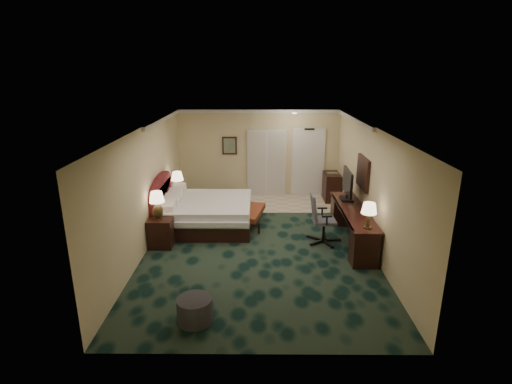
{
  "coord_description": "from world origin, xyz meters",
  "views": [
    {
      "loc": [
        0.0,
        -8.5,
        3.93
      ],
      "look_at": [
        -0.06,
        0.6,
        1.07
      ],
      "focal_mm": 28.0,
      "sensor_mm": 36.0,
      "label": 1
    }
  ],
  "objects_px": {
    "ottoman": "(195,310)",
    "desk_chair": "(324,219)",
    "tv": "(347,185)",
    "minibar": "(331,187)",
    "nightstand_far": "(178,203)",
    "desk": "(352,226)",
    "bed": "(208,214)",
    "bed_bench": "(252,218)",
    "lamp_far": "(178,183)",
    "nightstand_near": "(162,232)",
    "lamp_near": "(157,205)"
  },
  "relations": [
    {
      "from": "nightstand_far",
      "to": "desk",
      "type": "height_order",
      "value": "desk"
    },
    {
      "from": "desk",
      "to": "desk_chair",
      "type": "bearing_deg",
      "value": -179.23
    },
    {
      "from": "minibar",
      "to": "nightstand_far",
      "type": "bearing_deg",
      "value": -166.58
    },
    {
      "from": "lamp_far",
      "to": "desk_chair",
      "type": "bearing_deg",
      "value": -27.77
    },
    {
      "from": "bed_bench",
      "to": "minibar",
      "type": "xyz_separation_m",
      "value": [
        2.38,
        2.09,
        0.21
      ]
    },
    {
      "from": "ottoman",
      "to": "tv",
      "type": "xyz_separation_m",
      "value": [
        3.19,
        3.81,
        0.98
      ]
    },
    {
      "from": "bed_bench",
      "to": "desk_chair",
      "type": "bearing_deg",
      "value": -18.32
    },
    {
      "from": "nightstand_far",
      "to": "ottoman",
      "type": "xyz_separation_m",
      "value": [
        1.24,
        -5.1,
        -0.07
      ]
    },
    {
      "from": "lamp_near",
      "to": "ottoman",
      "type": "xyz_separation_m",
      "value": [
        1.23,
        -2.84,
        -0.78
      ]
    },
    {
      "from": "nightstand_near",
      "to": "desk_chair",
      "type": "relative_size",
      "value": 0.57
    },
    {
      "from": "lamp_near",
      "to": "desk_chair",
      "type": "xyz_separation_m",
      "value": [
        3.78,
        0.25,
        -0.4
      ]
    },
    {
      "from": "nightstand_near",
      "to": "bed_bench",
      "type": "height_order",
      "value": "nightstand_near"
    },
    {
      "from": "desk",
      "to": "minibar",
      "type": "distance_m",
      "value": 3.08
    },
    {
      "from": "lamp_near",
      "to": "desk",
      "type": "xyz_separation_m",
      "value": [
        4.44,
        0.26,
        -0.59
      ]
    },
    {
      "from": "lamp_near",
      "to": "bed_bench",
      "type": "xyz_separation_m",
      "value": [
        2.1,
        1.25,
        -0.77
      ]
    },
    {
      "from": "nightstand_near",
      "to": "ottoman",
      "type": "height_order",
      "value": "nightstand_near"
    },
    {
      "from": "desk",
      "to": "nightstand_near",
      "type": "bearing_deg",
      "value": -177.19
    },
    {
      "from": "tv",
      "to": "minibar",
      "type": "xyz_separation_m",
      "value": [
        0.06,
        2.36,
        -0.76
      ]
    },
    {
      "from": "bed_bench",
      "to": "desk",
      "type": "bearing_deg",
      "value": -10.51
    },
    {
      "from": "nightstand_far",
      "to": "desk",
      "type": "bearing_deg",
      "value": -24.26
    },
    {
      "from": "ottoman",
      "to": "desk_chair",
      "type": "height_order",
      "value": "desk_chair"
    },
    {
      "from": "nightstand_far",
      "to": "bed_bench",
      "type": "bearing_deg",
      "value": -25.71
    },
    {
      "from": "bed",
      "to": "bed_bench",
      "type": "height_order",
      "value": "bed"
    },
    {
      "from": "bed",
      "to": "ottoman",
      "type": "relative_size",
      "value": 3.85
    },
    {
      "from": "bed",
      "to": "desk",
      "type": "height_order",
      "value": "desk"
    },
    {
      "from": "bed_bench",
      "to": "ottoman",
      "type": "relative_size",
      "value": 2.21
    },
    {
      "from": "nightstand_near",
      "to": "lamp_far",
      "type": "bearing_deg",
      "value": 90.8
    },
    {
      "from": "tv",
      "to": "minibar",
      "type": "distance_m",
      "value": 2.48
    },
    {
      "from": "lamp_far",
      "to": "desk_chair",
      "type": "height_order",
      "value": "lamp_far"
    },
    {
      "from": "lamp_near",
      "to": "desk_chair",
      "type": "distance_m",
      "value": 3.8
    },
    {
      "from": "nightstand_far",
      "to": "ottoman",
      "type": "bearing_deg",
      "value": -76.3
    },
    {
      "from": "bed",
      "to": "nightstand_far",
      "type": "relative_size",
      "value": 4.05
    },
    {
      "from": "lamp_far",
      "to": "nightstand_far",
      "type": "bearing_deg",
      "value": 122.81
    },
    {
      "from": "bed",
      "to": "nightstand_near",
      "type": "height_order",
      "value": "bed"
    },
    {
      "from": "lamp_near",
      "to": "lamp_far",
      "type": "xyz_separation_m",
      "value": [
        0.01,
        2.23,
        -0.13
      ]
    },
    {
      "from": "lamp_far",
      "to": "desk",
      "type": "relative_size",
      "value": 0.23
    },
    {
      "from": "nightstand_near",
      "to": "desk_chair",
      "type": "bearing_deg",
      "value": 3.17
    },
    {
      "from": "nightstand_far",
      "to": "minibar",
      "type": "relative_size",
      "value": 0.64
    },
    {
      "from": "desk_chair",
      "to": "nightstand_near",
      "type": "bearing_deg",
      "value": -179.21
    },
    {
      "from": "ottoman",
      "to": "desk",
      "type": "relative_size",
      "value": 0.21
    },
    {
      "from": "ottoman",
      "to": "minibar",
      "type": "xyz_separation_m",
      "value": [
        3.25,
        6.17,
        0.22
      ]
    },
    {
      "from": "lamp_far",
      "to": "bed_bench",
      "type": "height_order",
      "value": "lamp_far"
    },
    {
      "from": "desk_chair",
      "to": "minibar",
      "type": "distance_m",
      "value": 3.17
    },
    {
      "from": "ottoman",
      "to": "tv",
      "type": "bearing_deg",
      "value": 50.06
    },
    {
      "from": "lamp_far",
      "to": "desk_chair",
      "type": "xyz_separation_m",
      "value": [
        3.77,
        -1.98,
        -0.28
      ]
    },
    {
      "from": "bed_bench",
      "to": "lamp_far",
      "type": "bearing_deg",
      "value": 167.17
    },
    {
      "from": "bed",
      "to": "bed_bench",
      "type": "bearing_deg",
      "value": 2.98
    },
    {
      "from": "desk_chair",
      "to": "lamp_far",
      "type": "bearing_deg",
      "value": 149.85
    },
    {
      "from": "lamp_near",
      "to": "nightstand_near",
      "type": "bearing_deg",
      "value": 47.95
    },
    {
      "from": "tv",
      "to": "desk_chair",
      "type": "bearing_deg",
      "value": -130.41
    }
  ]
}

